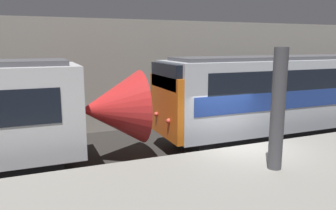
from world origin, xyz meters
TOP-DOWN VIEW (x-y plane):
  - ground_plane at (0.00, 0.00)m, footprint 120.00×120.00m
  - platform at (0.00, -2.40)m, footprint 40.00×4.81m
  - station_rear_barrier at (0.00, 7.10)m, footprint 50.00×0.15m
  - support_pillar_near at (-0.39, -2.05)m, footprint 0.37×0.37m

SIDE VIEW (x-z plane):
  - ground_plane at x=0.00m, z-range 0.00..0.00m
  - platform at x=0.00m, z-range 0.00..0.97m
  - support_pillar_near at x=-0.39m, z-range 0.97..4.21m
  - station_rear_barrier at x=0.00m, z-range 0.00..5.46m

